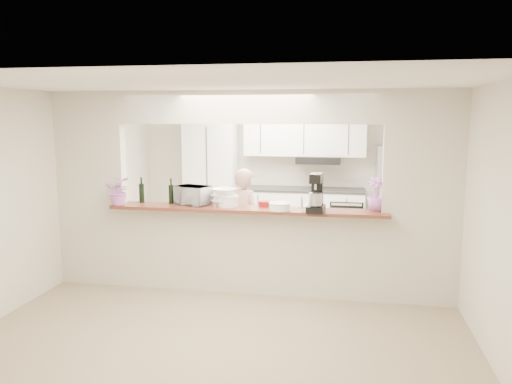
% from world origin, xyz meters
% --- Properties ---
extents(floor, '(6.00, 6.00, 0.00)m').
position_xyz_m(floor, '(0.00, 0.00, 0.00)').
color(floor, '#9B8A69').
rests_on(floor, ground).
extents(tile_overlay, '(5.00, 2.90, 0.01)m').
position_xyz_m(tile_overlay, '(0.00, 1.55, 0.01)').
color(tile_overlay, silver).
rests_on(tile_overlay, floor).
extents(partition, '(5.00, 0.15, 2.50)m').
position_xyz_m(partition, '(0.00, 0.00, 1.48)').
color(partition, beige).
rests_on(partition, floor).
extents(bar_counter, '(3.40, 0.38, 1.09)m').
position_xyz_m(bar_counter, '(0.00, -0.00, 0.58)').
color(bar_counter, beige).
rests_on(bar_counter, floor).
extents(kitchen_cabinets, '(3.15, 0.62, 2.25)m').
position_xyz_m(kitchen_cabinets, '(-0.19, 2.72, 0.97)').
color(kitchen_cabinets, white).
rests_on(kitchen_cabinets, floor).
extents(refrigerator, '(0.75, 0.70, 1.70)m').
position_xyz_m(refrigerator, '(2.05, 2.65, 0.85)').
color(refrigerator, '#ABAAAF').
rests_on(refrigerator, floor).
extents(flower_left, '(0.39, 0.36, 0.36)m').
position_xyz_m(flower_left, '(-1.60, -0.15, 1.27)').
color(flower_left, '#D26FC8').
rests_on(flower_left, bar_counter).
extents(wine_bottle_a, '(0.07, 0.07, 0.33)m').
position_xyz_m(wine_bottle_a, '(-1.40, 0.07, 1.22)').
color(wine_bottle_a, black).
rests_on(wine_bottle_a, bar_counter).
extents(wine_bottle_b, '(0.06, 0.06, 0.32)m').
position_xyz_m(wine_bottle_b, '(-1.00, 0.07, 1.22)').
color(wine_bottle_b, black).
rests_on(wine_bottle_b, bar_counter).
extents(toaster_oven, '(0.50, 0.41, 0.24)m').
position_xyz_m(toaster_oven, '(-0.70, 0.05, 1.21)').
color(toaster_oven, '#B6B6BB').
rests_on(toaster_oven, bar_counter).
extents(serving_bowls, '(0.38, 0.38, 0.21)m').
position_xyz_m(serving_bowls, '(-0.30, 0.05, 1.20)').
color(serving_bowls, white).
rests_on(serving_bowls, bar_counter).
extents(plate_stack_a, '(0.27, 0.27, 0.13)m').
position_xyz_m(plate_stack_a, '(-0.25, 0.03, 1.15)').
color(plate_stack_a, white).
rests_on(plate_stack_a, bar_counter).
extents(plate_stack_b, '(0.26, 0.26, 0.09)m').
position_xyz_m(plate_stack_b, '(0.42, -0.13, 1.14)').
color(plate_stack_b, white).
rests_on(plate_stack_b, bar_counter).
extents(red_bowl, '(0.14, 0.14, 0.07)m').
position_xyz_m(red_bowl, '(0.20, 0.08, 1.12)').
color(red_bowl, maroon).
rests_on(red_bowl, bar_counter).
extents(tan_bowl, '(0.14, 0.14, 0.07)m').
position_xyz_m(tan_bowl, '(0.40, -0.03, 1.12)').
color(tan_bowl, beige).
rests_on(tan_bowl, bar_counter).
extents(utensil_caddy, '(0.24, 0.15, 0.22)m').
position_xyz_m(utensil_caddy, '(0.80, -0.15, 1.18)').
color(utensil_caddy, silver).
rests_on(utensil_caddy, bar_counter).
extents(stand_mixer, '(0.21, 0.32, 0.45)m').
position_xyz_m(stand_mixer, '(0.85, -0.13, 1.29)').
color(stand_mixer, black).
rests_on(stand_mixer, bar_counter).
extents(flower_right, '(0.26, 0.26, 0.40)m').
position_xyz_m(flower_right, '(1.55, 0.05, 1.29)').
color(flower_right, '#B362B6').
rests_on(flower_right, bar_counter).
extents(person, '(0.64, 0.59, 1.47)m').
position_xyz_m(person, '(-0.19, 0.80, 0.74)').
color(person, tan).
rests_on(person, floor).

